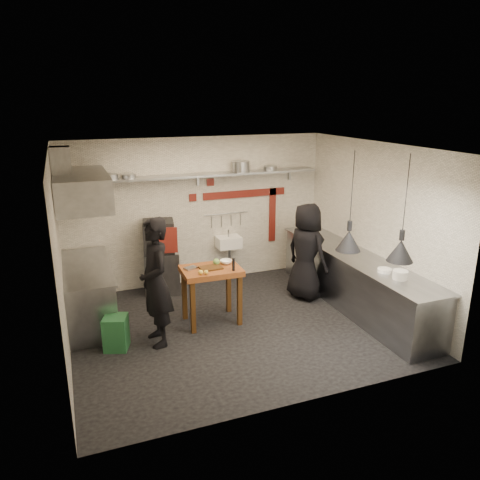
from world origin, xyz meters
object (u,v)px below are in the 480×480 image
object	(u,v)px
oven_stand	(162,271)
chef_right	(306,252)
combi_oven	(159,236)
green_bin	(116,333)
prep_table	(212,295)
chef_left	(156,282)

from	to	relation	value
oven_stand	chef_right	world-z (taller)	chef_right
combi_oven	green_bin	size ratio (longest dim) A/B	1.16
prep_table	chef_right	distance (m)	1.94
combi_oven	chef_right	distance (m)	2.65
oven_stand	prep_table	xyz separation A→B (m)	(0.49, -1.52, 0.06)
prep_table	chef_right	xyz separation A→B (m)	(1.87, 0.33, 0.41)
green_bin	chef_right	size ratio (longest dim) A/B	0.29
prep_table	chef_left	xyz separation A→B (m)	(-0.94, -0.36, 0.49)
green_bin	chef_left	distance (m)	0.92
chef_right	oven_stand	bearing A→B (deg)	43.65
oven_stand	combi_oven	size ratio (longest dim) A/B	1.38
green_bin	chef_left	xyz separation A→B (m)	(0.60, -0.03, 0.70)
oven_stand	combi_oven	bearing A→B (deg)	-113.79
green_bin	prep_table	world-z (taller)	prep_table
prep_table	chef_right	bearing A→B (deg)	11.29
oven_stand	prep_table	distance (m)	1.59
oven_stand	prep_table	bearing A→B (deg)	-62.36
chef_right	prep_table	bearing A→B (deg)	80.37
prep_table	oven_stand	bearing A→B (deg)	109.05
oven_stand	prep_table	size ratio (longest dim) A/B	0.87
combi_oven	prep_table	world-z (taller)	combi_oven
oven_stand	chef_left	xyz separation A→B (m)	(-0.46, -1.87, 0.55)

